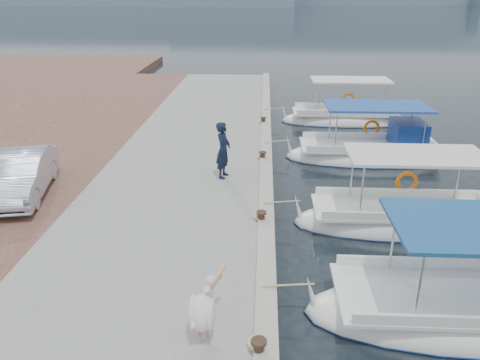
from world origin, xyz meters
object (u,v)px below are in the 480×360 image
fishing_caique_c (401,222)px  pelican (203,310)px  fishing_caique_b (474,314)px  parked_car (21,175)px  fishing_caique_d (370,155)px  fisherman (223,150)px  fishing_caique_e (344,120)px

fishing_caique_c → pelican: bearing=-133.0°
fishing_caique_c → pelican: (-5.08, -5.44, 0.92)m
fishing_caique_b → parked_car: 12.74m
fishing_caique_d → fisherman: fisherman is taller
fishing_caique_c → fishing_caique_d: same height
fishing_caique_d → pelican: size_ratio=4.84×
fishing_caique_b → pelican: size_ratio=5.20×
fishing_caique_e → pelican: fishing_caique_e is taller
fishing_caique_b → fishing_caique_e: (-0.33, 15.44, 0.00)m
fishing_caique_b → fisherman: size_ratio=3.73×
fishing_caique_e → fishing_caique_c: bearing=-90.4°
fishing_caique_d → fishing_caique_e: same height
fishing_caique_e → fisherman: (-5.46, -9.00, 1.33)m
fishing_caique_b → fishing_caique_d: (-0.14, 9.89, 0.07)m
fishing_caique_c → parked_car: bearing=177.3°
fishing_caique_c → fisherman: size_ratio=3.29×
fishing_caique_d → fishing_caique_e: (-0.20, 5.55, -0.07)m
fishing_caique_b → parked_car: size_ratio=1.77×
fishing_caique_c → fisherman: (-5.38, 2.34, 1.33)m
pelican → fisherman: (-0.29, 7.78, 0.40)m
fishing_caique_c → fisherman: fisherman is taller
pelican → fisherman: fisherman is taller
fisherman → fishing_caique_b: bearing=-125.9°
fishing_caique_b → fishing_caique_c: (-0.42, 4.10, 0.00)m
pelican → fishing_caique_e: bearing=72.9°
fishing_caique_c → fishing_caique_d: bearing=87.2°
fishing_caique_d → parked_car: size_ratio=1.65×
fisherman → fishing_caique_e: bearing=-19.2°
fishing_caique_d → fishing_caique_c: bearing=-92.8°
fisherman → parked_car: fisherman is taller
fishing_caique_e → pelican: 17.59m
fishing_caique_b → fisherman: 8.76m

